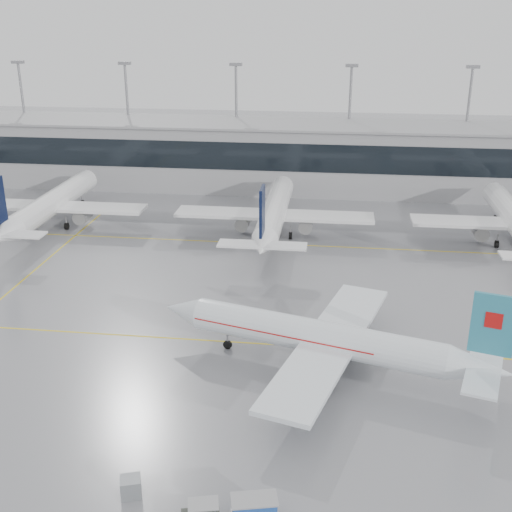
# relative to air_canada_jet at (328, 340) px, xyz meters

# --- Properties ---
(ground) EXTENTS (320.00, 320.00, 0.00)m
(ground) POSITION_rel_air_canada_jet_xyz_m (-8.91, 4.33, -3.28)
(ground) COLOR gray
(ground) RESTS_ON ground
(taxi_line_main) EXTENTS (120.00, 0.25, 0.01)m
(taxi_line_main) POSITION_rel_air_canada_jet_xyz_m (-8.91, 4.33, -3.28)
(taxi_line_main) COLOR yellow
(taxi_line_main) RESTS_ON ground
(taxi_line_north) EXTENTS (120.00, 0.25, 0.01)m
(taxi_line_north) POSITION_rel_air_canada_jet_xyz_m (-8.91, 34.33, -3.28)
(taxi_line_north) COLOR yellow
(taxi_line_north) RESTS_ON ground
(taxi_line_cross) EXTENTS (0.25, 60.00, 0.01)m
(taxi_line_cross) POSITION_rel_air_canada_jet_xyz_m (-38.91, 19.33, -3.28)
(taxi_line_cross) COLOR yellow
(taxi_line_cross) RESTS_ON ground
(terminal) EXTENTS (180.00, 15.00, 12.00)m
(terminal) POSITION_rel_air_canada_jet_xyz_m (-8.91, 66.33, 2.72)
(terminal) COLOR #939396
(terminal) RESTS_ON ground
(terminal_glass) EXTENTS (180.00, 0.20, 5.00)m
(terminal_glass) POSITION_rel_air_canada_jet_xyz_m (-8.91, 58.78, 4.22)
(terminal_glass) COLOR black
(terminal_glass) RESTS_ON ground
(terminal_roof) EXTENTS (182.00, 16.00, 0.40)m
(terminal_roof) POSITION_rel_air_canada_jet_xyz_m (-8.91, 66.33, 8.92)
(terminal_roof) COLOR gray
(terminal_roof) RESTS_ON ground
(light_masts) EXTENTS (156.40, 1.00, 22.60)m
(light_masts) POSITION_rel_air_canada_jet_xyz_m (-8.91, 72.33, 10.06)
(light_masts) COLOR gray
(light_masts) RESTS_ON ground
(air_canada_jet) EXTENTS (33.58, 26.80, 10.46)m
(air_canada_jet) POSITION_rel_air_canada_jet_xyz_m (0.00, 0.00, 0.00)
(air_canada_jet) COLOR white
(air_canada_jet) RESTS_ON ground
(parked_jet_b) EXTENTS (29.64, 36.96, 11.72)m
(parked_jet_b) POSITION_rel_air_canada_jet_xyz_m (-43.91, 38.02, 0.43)
(parked_jet_b) COLOR white
(parked_jet_b) RESTS_ON ground
(parked_jet_c) EXTENTS (29.64, 36.96, 11.72)m
(parked_jet_c) POSITION_rel_air_canada_jet_xyz_m (-8.91, 38.02, 0.43)
(parked_jet_c) COLOR white
(parked_jet_c) RESTS_ON ground
(baggage_cart) EXTENTS (3.42, 2.40, 1.92)m
(baggage_cart) POSITION_rel_air_canada_jet_xyz_m (-4.40, -20.09, -2.16)
(baggage_cart) COLOR gray
(baggage_cart) RESTS_ON ground
(gse_unit) EXTENTS (1.78, 1.71, 1.44)m
(gse_unit) POSITION_rel_air_canada_jet_xyz_m (-13.40, -18.69, -2.56)
(gse_unit) COLOR slate
(gse_unit) RESTS_ON ground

